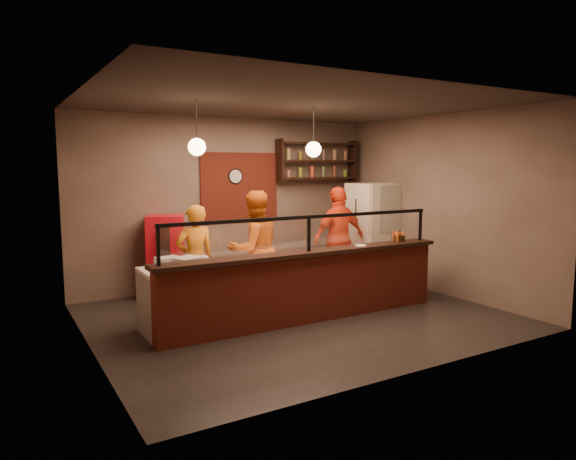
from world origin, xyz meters
TOP-DOWN VIEW (x-y plane):
  - floor at (0.00, 0.00)m, footprint 6.00×6.00m
  - ceiling at (0.00, 0.00)m, footprint 6.00×6.00m
  - wall_back at (0.00, 2.50)m, footprint 6.00×0.00m
  - wall_left at (-3.00, 0.00)m, footprint 0.00×5.00m
  - wall_right at (3.00, 0.00)m, footprint 0.00×5.00m
  - wall_front at (0.00, -2.50)m, footprint 6.00×0.00m
  - brick_patch at (0.20, 2.47)m, footprint 1.60×0.04m
  - service_counter at (0.00, -0.30)m, footprint 4.60×0.25m
  - counter_ledge at (0.00, -0.30)m, footprint 4.70×0.37m
  - worktop_cabinet at (0.00, 0.20)m, footprint 4.60×0.75m
  - worktop at (0.00, 0.20)m, footprint 4.60×0.75m
  - sneeze_guard at (0.00, -0.30)m, footprint 4.50×0.05m
  - wall_shelving at (1.90, 2.32)m, footprint 1.84×0.28m
  - wall_clock at (0.10, 2.46)m, footprint 0.30×0.04m
  - pendant_left at (-1.50, 0.20)m, footprint 0.24×0.24m
  - pendant_right at (0.40, 0.20)m, footprint 0.24×0.24m
  - cook_left at (-1.27, 0.99)m, footprint 0.63×0.43m
  - cook_mid at (-0.34, 0.81)m, footprint 0.97×0.78m
  - cook_right at (1.60, 1.14)m, footprint 1.15×0.53m
  - fridge at (2.60, 1.40)m, footprint 0.89×0.84m
  - red_cooler at (-1.38, 2.15)m, footprint 0.79×0.76m
  - pizza_dough at (-0.42, 0.28)m, footprint 0.57×0.57m
  - prep_tub_a at (-1.92, 0.28)m, footprint 0.35×0.30m
  - prep_tub_b at (-1.54, 0.16)m, footprint 0.30×0.25m
  - prep_tub_c at (-1.73, 0.04)m, footprint 0.42×0.39m
  - rolling_pin at (-1.37, 0.36)m, footprint 0.32×0.09m
  - condiment_caddy at (1.79, -0.24)m, footprint 0.20×0.17m
  - pepper_mill at (1.82, -0.24)m, footprint 0.05×0.05m
  - small_plate at (0.96, -0.30)m, footprint 0.23×0.23m

SIDE VIEW (x-z plane):
  - floor at x=0.00m, z-range 0.00..0.00m
  - worktop_cabinet at x=0.00m, z-range 0.00..0.85m
  - service_counter at x=0.00m, z-range 0.00..1.00m
  - red_cooler at x=-1.38m, z-range 0.00..1.45m
  - cook_left at x=-1.27m, z-range 0.00..1.70m
  - worktop at x=0.00m, z-range 0.85..0.90m
  - pizza_dough at x=-0.42m, z-range 0.90..0.91m
  - rolling_pin at x=-1.37m, z-range 0.90..0.95m
  - cook_mid at x=-0.34m, z-range 0.00..1.90m
  - cook_right at x=1.60m, z-range 0.00..1.92m
  - prep_tub_b at x=-1.54m, z-range 0.90..1.04m
  - prep_tub_a at x=-1.92m, z-range 0.90..1.05m
  - fridge at x=2.60m, z-range 0.00..1.96m
  - prep_tub_c at x=-1.73m, z-range 0.90..1.07m
  - counter_ledge at x=0.00m, z-range 1.00..1.06m
  - small_plate at x=0.96m, z-range 1.06..1.07m
  - condiment_caddy at x=1.79m, z-range 1.06..1.16m
  - pepper_mill at x=1.82m, z-range 1.06..1.25m
  - sneeze_guard at x=0.00m, z-range 1.11..1.63m
  - wall_back at x=0.00m, z-range -1.40..4.60m
  - wall_left at x=-3.00m, z-range -0.90..4.10m
  - wall_right at x=3.00m, z-range -0.90..4.10m
  - wall_front at x=0.00m, z-range -1.40..4.60m
  - brick_patch at x=0.20m, z-range 1.25..2.55m
  - wall_clock at x=0.10m, z-range 1.95..2.25m
  - wall_shelving at x=1.90m, z-range 1.98..2.83m
  - pendant_left at x=-1.50m, z-range 2.17..2.94m
  - pendant_right at x=0.40m, z-range 2.17..2.94m
  - ceiling at x=0.00m, z-range 3.20..3.20m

